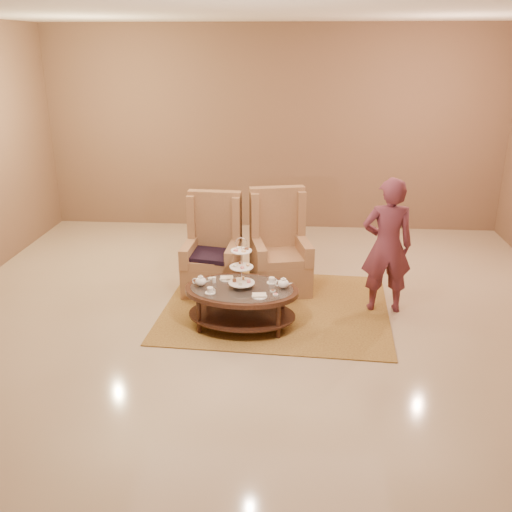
# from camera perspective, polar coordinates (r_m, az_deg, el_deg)

# --- Properties ---
(ground) EXTENTS (8.00, 8.00, 0.00)m
(ground) POSITION_cam_1_polar(r_m,az_deg,el_deg) (6.85, 0.03, -7.02)
(ground) COLOR #BBA88B
(ground) RESTS_ON ground
(ceiling) EXTENTS (8.00, 8.00, 0.02)m
(ceiling) POSITION_cam_1_polar(r_m,az_deg,el_deg) (6.85, 0.03, -7.02)
(ceiling) COLOR white
(ceiling) RESTS_ON ground
(wall_back) EXTENTS (8.00, 0.04, 3.50)m
(wall_back) POSITION_cam_1_polar(r_m,az_deg,el_deg) (10.17, 1.75, 12.50)
(wall_back) COLOR brown
(wall_back) RESTS_ON ground
(rug) EXTENTS (2.93, 2.49, 0.01)m
(rug) POSITION_cam_1_polar(r_m,az_deg,el_deg) (7.29, 2.01, -5.18)
(rug) COLOR olive
(rug) RESTS_ON ground
(tea_table) EXTENTS (1.40, 1.02, 1.12)m
(tea_table) POSITION_cam_1_polar(r_m,az_deg,el_deg) (6.67, -1.44, -3.92)
(tea_table) COLOR black
(tea_table) RESTS_ON ground
(armchair_left) EXTENTS (0.75, 0.77, 1.32)m
(armchair_left) POSITION_cam_1_polar(r_m,az_deg,el_deg) (7.70, -4.31, -0.21)
(armchair_left) COLOR #9C6F49
(armchair_left) RESTS_ON ground
(armchair_right) EXTENTS (0.89, 0.91, 1.37)m
(armchair_right) POSITION_cam_1_polar(r_m,az_deg,el_deg) (7.72, 2.33, -0.02)
(armchair_right) COLOR #9C6F49
(armchair_right) RESTS_ON ground
(person) EXTENTS (0.64, 0.43, 1.70)m
(person) POSITION_cam_1_polar(r_m,az_deg,el_deg) (7.11, 12.97, 0.98)
(person) COLOR #5E2837
(person) RESTS_ON ground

